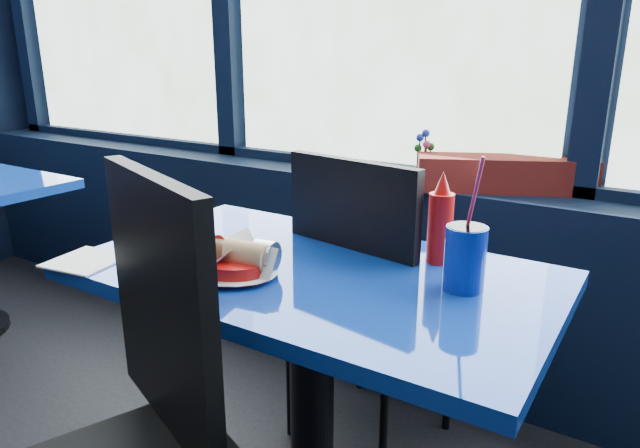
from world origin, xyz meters
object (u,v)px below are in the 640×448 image
Objects in this scene: food_basket at (229,261)px; near_table at (312,332)px; ketchup_bottle at (440,223)px; chair_near_back at (364,289)px; chair_near_front at (137,431)px; flower_vase at (423,167)px; soda_cup at (465,257)px; planter_box at (505,174)px.

near_table is at bearing 60.69° from food_basket.
chair_near_back is at bearing 158.92° from ketchup_bottle.
flower_vase is at bearing 113.45° from chair_near_front.
flower_vase is at bearing 118.94° from soda_cup.
food_basket is (-0.38, -1.03, -0.08)m from planter_box.
chair_near_back is at bearing 111.39° from chair_near_front.
flower_vase is at bearing 93.94° from near_table.
food_basket is (-0.14, -0.46, 0.21)m from chair_near_back.
soda_cup is at bearing 39.61° from food_basket.
soda_cup reaches higher than chair_near_front.
chair_near_front is at bearing -109.52° from ketchup_bottle.
food_basket is at bearing -136.35° from near_table.
chair_near_front is 0.47m from food_basket.
chair_near_front is 5.35× the size of flower_vase.
ketchup_bottle is 0.76× the size of soda_cup.
chair_near_back is 5.03× the size of flower_vase.
flower_vase is 0.63× the size of soda_cup.
flower_vase is 0.82× the size of ketchup_bottle.
food_basket is at bearing -138.94° from ketchup_bottle.
food_basket is (-0.09, -0.99, -0.08)m from flower_vase.
near_table is 6.04× the size of flower_vase.
ketchup_bottle reaches higher than food_basket.
chair_near_front is at bearing -124.82° from planter_box.
ketchup_bottle reaches higher than near_table.
ketchup_bottle is at bearing 168.17° from chair_near_back.
chair_near_front is 4.40× the size of ketchup_bottle.
chair_near_back is at bearing -138.11° from planter_box.
flower_vase is 0.71m from ketchup_bottle.
flower_vase reaches higher than ketchup_bottle.
chair_near_back is 0.40m from ketchup_bottle.
near_table is at bearing 110.04° from chair_near_front.
planter_box is 0.30m from flower_vase.
soda_cup is at bearing -61.06° from flower_vase.
planter_box is 2.51× the size of ketchup_bottle.
planter_box is at bearing 101.93° from chair_near_front.
near_table is 0.31m from chair_near_back.
chair_near_front is 0.87m from chair_near_back.
ketchup_bottle is (0.41, 0.35, 0.07)m from food_basket.
planter_box is 3.05× the size of flower_vase.
ketchup_bottle is at bearing -113.13° from planter_box.
chair_near_front is 1.75× the size of planter_box.
planter_box is 1.91× the size of soda_cup.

